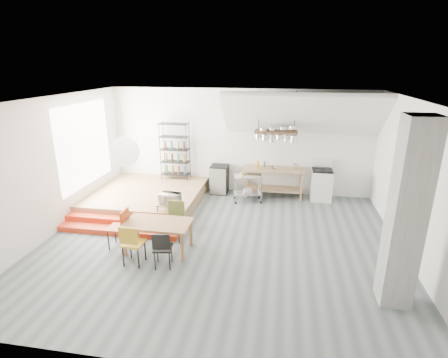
% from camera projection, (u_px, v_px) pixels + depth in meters
% --- Properties ---
extents(floor, '(8.00, 8.00, 0.00)m').
position_uv_depth(floor, '(220.00, 243.00, 7.98)').
color(floor, '#505A5D').
rests_on(floor, ground).
extents(wall_back, '(8.00, 0.04, 3.20)m').
position_uv_depth(wall_back, '(240.00, 142.00, 10.75)').
color(wall_back, silver).
rests_on(wall_back, ground).
extents(wall_left, '(0.04, 7.00, 3.20)m').
position_uv_depth(wall_left, '(51.00, 167.00, 8.12)').
color(wall_left, silver).
rests_on(wall_left, ground).
extents(wall_right, '(0.04, 7.00, 3.20)m').
position_uv_depth(wall_right, '(420.00, 187.00, 6.84)').
color(wall_right, silver).
rests_on(wall_right, ground).
extents(ceiling, '(8.00, 7.00, 0.02)m').
position_uv_depth(ceiling, '(219.00, 100.00, 6.97)').
color(ceiling, white).
rests_on(ceiling, wall_back).
extents(slope_ceiling, '(4.40, 1.44, 1.32)m').
position_uv_depth(slope_ceiling, '(302.00, 115.00, 9.61)').
color(slope_ceiling, white).
rests_on(slope_ceiling, wall_back).
extents(window_pane, '(0.02, 2.50, 2.20)m').
position_uv_depth(window_pane, '(85.00, 145.00, 9.45)').
color(window_pane, white).
rests_on(window_pane, wall_left).
extents(platform, '(3.00, 3.00, 0.40)m').
position_uv_depth(platform, '(148.00, 197.00, 10.19)').
color(platform, olive).
rests_on(platform, ground).
extents(step_lower, '(3.00, 0.35, 0.13)m').
position_uv_depth(step_lower, '(118.00, 231.00, 8.41)').
color(step_lower, red).
rests_on(step_lower, ground).
extents(step_upper, '(3.00, 0.35, 0.27)m').
position_uv_depth(step_upper, '(124.00, 222.00, 8.71)').
color(step_upper, red).
rests_on(step_upper, ground).
extents(concrete_column, '(0.50, 0.50, 3.20)m').
position_uv_depth(concrete_column, '(406.00, 216.00, 5.55)').
color(concrete_column, slate).
rests_on(concrete_column, ground).
extents(kitchen_counter, '(1.80, 0.60, 0.91)m').
position_uv_depth(kitchen_counter, '(274.00, 177.00, 10.56)').
color(kitchen_counter, olive).
rests_on(kitchen_counter, ground).
extents(stove, '(0.60, 0.60, 1.18)m').
position_uv_depth(stove, '(321.00, 184.00, 10.39)').
color(stove, white).
rests_on(stove, ground).
extents(pot_rack, '(1.20, 0.50, 1.43)m').
position_uv_depth(pot_rack, '(277.00, 134.00, 9.92)').
color(pot_rack, '#402A19').
rests_on(pot_rack, ceiling).
extents(wire_shelving, '(0.88, 0.38, 1.80)m').
position_uv_depth(wire_shelving, '(175.00, 150.00, 10.88)').
color(wire_shelving, black).
rests_on(wire_shelving, platform).
extents(microwave_shelf, '(0.60, 0.40, 0.16)m').
position_uv_depth(microwave_shelf, '(170.00, 204.00, 8.74)').
color(microwave_shelf, olive).
rests_on(microwave_shelf, platform).
extents(paper_lantern, '(0.60, 0.60, 0.60)m').
position_uv_depth(paper_lantern, '(125.00, 152.00, 7.07)').
color(paper_lantern, white).
rests_on(paper_lantern, ceiling).
extents(dining_table, '(1.42, 0.81, 0.67)m').
position_uv_depth(dining_table, '(158.00, 226.00, 7.47)').
color(dining_table, brown).
rests_on(dining_table, ground).
extents(chair_mustard, '(0.42, 0.42, 0.89)m').
position_uv_depth(chair_mustard, '(132.00, 242.00, 6.94)').
color(chair_mustard, '#BB9020').
rests_on(chair_mustard, ground).
extents(chair_black, '(0.42, 0.42, 0.79)m').
position_uv_depth(chair_black, '(162.00, 247.00, 6.86)').
color(chair_black, black).
rests_on(chair_black, ground).
extents(chair_olive, '(0.42, 0.42, 0.88)m').
position_uv_depth(chair_olive, '(175.00, 217.00, 8.07)').
color(chair_olive, '#586530').
rests_on(chair_olive, ground).
extents(chair_red, '(0.42, 0.42, 0.90)m').
position_uv_depth(chair_red, '(121.00, 225.00, 7.63)').
color(chair_red, '#AF4319').
rests_on(chair_red, ground).
extents(rolling_cart, '(0.87, 0.60, 0.79)m').
position_uv_depth(rolling_cart, '(248.00, 185.00, 10.22)').
color(rolling_cart, silver).
rests_on(rolling_cart, ground).
extents(mini_fridge, '(0.53, 0.53, 0.89)m').
position_uv_depth(mini_fridge, '(219.00, 179.00, 10.93)').
color(mini_fridge, black).
rests_on(mini_fridge, ground).
extents(microwave, '(0.54, 0.41, 0.27)m').
position_uv_depth(microwave, '(170.00, 199.00, 8.69)').
color(microwave, beige).
rests_on(microwave, microwave_shelf).
extents(bowl, '(0.26, 0.26, 0.05)m').
position_uv_depth(bowl, '(273.00, 168.00, 10.42)').
color(bowl, silver).
rests_on(bowl, kitchen_counter).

